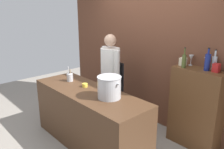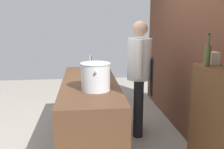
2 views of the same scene
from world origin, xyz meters
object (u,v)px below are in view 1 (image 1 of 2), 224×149
Objects in this scene: butter_jar at (85,85)px; wine_glass_tall at (191,58)px; wine_bottle_cobalt at (207,62)px; chef at (111,73)px; utensil_crock at (70,77)px; spice_tin_red at (216,68)px; stockpot_large at (109,87)px; spice_tin_cream at (183,62)px; wine_bottle_clear at (214,63)px; wine_bottle_olive at (184,61)px; wine_glass_short at (207,61)px.

wine_glass_tall is (1.08, 1.22, 0.43)m from butter_jar.
chef is at bearing -162.27° from wine_bottle_cobalt.
utensil_crock is 2.17× the size of spice_tin_red.
wine_bottle_cobalt is at bearing -150.19° from chef.
spice_tin_red is at bearing 31.46° from utensil_crock.
stockpot_large reaches higher than utensil_crock.
stockpot_large is 2.42× the size of wine_glass_tall.
spice_tin_cream reaches higher than utensil_crock.
chef is 0.73m from utensil_crock.
wine_bottle_olive is (-0.36, -0.21, 0.00)m from wine_bottle_clear.
wine_bottle_cobalt is at bearing 20.23° from wine_bottle_olive.
butter_jar is 1.69m from wine_glass_tall.
wine_bottle_clear is 0.91× the size of wine_bottle_cobalt.
wine_glass_tall is at bearing 52.29° from spice_tin_cream.
wine_bottle_clear reaches higher than spice_tin_red.
wine_glass_short reaches higher than butter_jar.
wine_bottle_clear is at bearing 30.29° from wine_bottle_olive.
wine_glass_short is (0.74, 1.24, 0.30)m from stockpot_large.
wine_bottle_olive reaches higher than wine_glass_short.
wine_glass_short is at bearing 42.83° from butter_jar.
spice_tin_cream is at bearing -179.08° from wine_bottle_cobalt.
wine_bottle_cobalt is (1.79, 1.15, 0.40)m from utensil_crock.
utensil_crock is 2.17m from wine_glass_short.
utensil_crock is at bearing -140.86° from spice_tin_cream.
spice_tin_cream is (-0.08, -0.10, -0.06)m from wine_glass_tall.
spice_tin_cream is (-0.43, -0.10, -0.05)m from wine_bottle_clear.
chef is at bearing -162.90° from wine_bottle_olive.
wine_glass_short is (1.45, 0.58, 0.39)m from chef.
wine_glass_short is (1.73, 1.25, 0.39)m from utensil_crock.
wine_bottle_cobalt is (1.51, 0.48, 0.41)m from chef.
wine_glass_short is 0.21m from spice_tin_red.
stockpot_large is 1.21× the size of wine_bottle_cobalt.
wine_bottle_cobalt is 2.69× the size of spice_tin_red.
wine_bottle_olive is (1.09, 1.02, 0.43)m from butter_jar.
stockpot_large is 1.30× the size of wine_bottle_olive.
wine_glass_tall is at bearing -179.03° from wine_bottle_clear.
butter_jar is (0.40, 0.02, -0.04)m from utensil_crock.
wine_bottle_cobalt is 0.12m from wine_glass_short.
butter_jar is at bearing -131.83° from spice_tin_cream.
spice_tin_cream is at bearing -145.07° from chef.
wine_bottle_cobalt is at bearing -171.86° from spice_tin_red.
wine_glass_tall reaches higher than spice_tin_cream.
chef is 1.61m from wine_glass_short.
wine_bottle_cobalt is at bearing 54.97° from stockpot_large.
wine_glass_tall is (-0.24, -0.01, 0.00)m from wine_glass_short.
wine_bottle_clear is 2.44× the size of spice_tin_cream.
butter_jar is 1.94m from wine_bottle_clear.
chef is 1.39m from wine_glass_tall.
wine_glass_short is 0.24m from wine_glass_tall.
butter_jar is (-0.59, 0.01, -0.13)m from stockpot_large.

